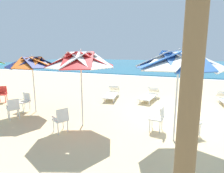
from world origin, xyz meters
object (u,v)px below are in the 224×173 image
beach_umbrella_1 (81,60)px  plastic_chair_4 (13,108)px  beach_umbrella_0 (179,61)px  plastic_chair_1 (158,117)px  plastic_chair_5 (2,93)px  plastic_chair_0 (191,120)px  sun_lounger_2 (149,95)px  plastic_chair_2 (61,119)px  sun_lounger_1 (192,99)px  cooler_box (186,121)px  sun_lounger_3 (112,94)px  beach_umbrella_2 (32,63)px  plastic_chair_3 (25,101)px

beach_umbrella_1 → plastic_chair_4: size_ratio=3.26×
beach_umbrella_0 → plastic_chair_1: 2.12m
plastic_chair_1 → plastic_chair_5: bearing=175.8°
plastic_chair_0 → plastic_chair_5: (-9.47, 0.49, 0.00)m
plastic_chair_1 → plastic_chair_5: (-8.44, 0.62, 0.00)m
plastic_chair_0 → sun_lounger_2: (-2.08, 3.85, -0.22)m
plastic_chair_5 → plastic_chair_4: bearing=-30.9°
beach_umbrella_0 → plastic_chair_2: (-3.60, -0.83, -1.97)m
sun_lounger_1 → cooler_box: size_ratio=4.31×
plastic_chair_2 → plastic_chair_5: (-5.40, 1.99, 0.00)m
beach_umbrella_1 → sun_lounger_1: (3.86, 4.59, -2.15)m
plastic_chair_4 → cooler_box: 6.80m
sun_lounger_3 → plastic_chair_1: bearing=-48.3°
sun_lounger_1 → beach_umbrella_1: bearing=-130.1°
beach_umbrella_2 → cooler_box: (6.41, 0.82, -2.04)m
plastic_chair_5 → sun_lounger_2: 8.13m
plastic_chair_0 → cooler_box: size_ratio=1.73×
beach_umbrella_1 → plastic_chair_2: beach_umbrella_1 is taller
plastic_chair_1 → sun_lounger_1: plastic_chair_1 is taller
beach_umbrella_0 → sun_lounger_1: 5.11m
plastic_chair_3 → plastic_chair_4: 1.08m
beach_umbrella_2 → sun_lounger_2: beach_umbrella_2 is taller
plastic_chair_1 → beach_umbrella_2: beach_umbrella_2 is taller
plastic_chair_2 → plastic_chair_3: bearing=157.0°
plastic_chair_5 → plastic_chair_2: bearing=-20.2°
beach_umbrella_1 → plastic_chair_2: bearing=-112.8°
plastic_chair_2 → sun_lounger_3: size_ratio=0.39×
plastic_chair_3 → plastic_chair_4: (0.44, -0.98, 0.00)m
sun_lounger_1 → sun_lounger_3: size_ratio=0.97×
beach_umbrella_0 → beach_umbrella_2: beach_umbrella_0 is taller
beach_umbrella_0 → plastic_chair_0: size_ratio=3.27×
beach_umbrella_1 → plastic_chair_5: size_ratio=3.26×
sun_lounger_1 → sun_lounger_2: 2.21m
sun_lounger_1 → cooler_box: (-0.25, -3.23, -0.08)m
plastic_chair_5 → cooler_box: bearing=1.2°
plastic_chair_1 → sun_lounger_2: 4.12m
sun_lounger_1 → cooler_box: bearing=-94.5°
sun_lounger_3 → cooler_box: bearing=-34.1°
plastic_chair_5 → beach_umbrella_0: bearing=-7.4°
plastic_chair_3 → plastic_chair_5: (-2.38, 0.71, 0.00)m
plastic_chair_4 → cooler_box: plastic_chair_4 is taller
beach_umbrella_2 → sun_lounger_2: size_ratio=1.17×
beach_umbrella_0 → plastic_chair_3: size_ratio=3.27×
beach_umbrella_0 → plastic_chair_4: size_ratio=3.27×
plastic_chair_0 → sun_lounger_3: 5.44m
sun_lounger_3 → cooler_box: 4.93m
sun_lounger_3 → plastic_chair_4: bearing=-117.7°
beach_umbrella_0 → cooler_box: bearing=75.8°
plastic_chair_1 → plastic_chair_4: 5.72m
plastic_chair_1 → sun_lounger_1: bearing=73.9°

